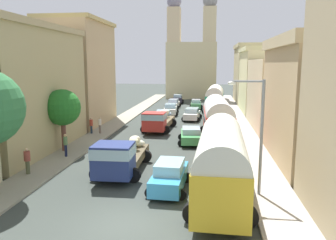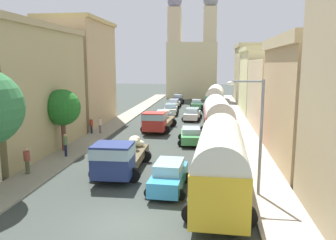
% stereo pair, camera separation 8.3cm
% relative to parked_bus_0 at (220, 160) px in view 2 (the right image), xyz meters
% --- Properties ---
extents(ground_plane, '(154.00, 154.00, 0.00)m').
position_rel_parked_bus_0_xyz_m(ground_plane, '(-4.40, 23.70, -2.20)').
color(ground_plane, '#363C38').
extents(sidewalk_left, '(2.50, 70.00, 0.14)m').
position_rel_parked_bus_0_xyz_m(sidewalk_left, '(-11.65, 23.70, -2.13)').
color(sidewalk_left, gray).
rests_on(sidewalk_left, ground).
extents(sidewalk_right, '(2.50, 70.00, 0.14)m').
position_rel_parked_bus_0_xyz_m(sidewalk_right, '(2.85, 23.70, -2.13)').
color(sidewalk_right, '#9F9A95').
rests_on(sidewalk_right, ground).
extents(building_left_1, '(4.46, 13.39, 10.19)m').
position_rel_parked_bus_0_xyz_m(building_left_1, '(-14.92, 8.33, 2.92)').
color(building_left_1, tan).
rests_on(building_left_1, ground).
extents(building_left_2, '(6.33, 10.26, 12.05)m').
position_rel_parked_bus_0_xyz_m(building_left_2, '(-15.77, 20.97, 3.84)').
color(building_left_2, tan).
rests_on(building_left_2, ground).
extents(building_right_1, '(5.31, 11.65, 9.03)m').
position_rel_parked_bus_0_xyz_m(building_right_1, '(6.52, 8.13, 2.35)').
color(building_right_1, tan).
rests_on(building_right_1, ground).
extents(building_right_2, '(4.47, 12.21, 7.56)m').
position_rel_parked_bus_0_xyz_m(building_right_2, '(6.34, 20.82, 1.58)').
color(building_right_2, beige).
rests_on(building_right_2, ground).
extents(building_right_3, '(5.53, 11.88, 9.37)m').
position_rel_parked_bus_0_xyz_m(building_right_3, '(6.61, 33.58, 2.51)').
color(building_right_3, beige).
rests_on(building_right_3, ground).
extents(building_right_4, '(4.76, 11.82, 10.52)m').
position_rel_parked_bus_0_xyz_m(building_right_4, '(6.27, 46.30, 3.09)').
color(building_right_4, tan).
rests_on(building_right_4, ground).
extents(distant_church, '(10.06, 6.18, 20.57)m').
position_rel_parked_bus_0_xyz_m(distant_church, '(-4.40, 52.82, 4.87)').
color(distant_church, beige).
rests_on(distant_church, ground).
extents(parked_bus_0, '(3.54, 9.19, 4.02)m').
position_rel_parked_bus_0_xyz_m(parked_bus_0, '(0.00, 0.00, 0.00)').
color(parked_bus_0, gold).
rests_on(parked_bus_0, ground).
extents(parked_bus_1, '(3.48, 8.48, 4.03)m').
position_rel_parked_bus_0_xyz_m(parked_bus_1, '(0.13, 13.60, 0.02)').
color(parked_bus_1, red).
rests_on(parked_bus_1, ground).
extents(parked_bus_2, '(3.50, 8.46, 3.94)m').
position_rel_parked_bus_0_xyz_m(parked_bus_2, '(0.12, 31.87, -0.03)').
color(parked_bus_2, '#2D956D').
rests_on(parked_bus_2, ground).
extents(cargo_truck_0, '(3.27, 7.17, 2.42)m').
position_rel_parked_bus_0_xyz_m(cargo_truck_0, '(-6.29, 3.27, -0.95)').
color(cargo_truck_0, navy).
rests_on(cargo_truck_0, ground).
extents(cargo_truck_1, '(3.32, 7.47, 2.27)m').
position_rel_parked_bus_0_xyz_m(cargo_truck_1, '(-6.02, 17.68, -1.03)').
color(cargo_truck_1, red).
rests_on(cargo_truck_1, ground).
extents(car_0, '(2.53, 4.15, 1.51)m').
position_rel_parked_bus_0_xyz_m(car_0, '(-6.20, 22.99, -1.44)').
color(car_0, slate).
rests_on(car_0, ground).
extents(car_1, '(2.38, 4.12, 1.58)m').
position_rel_parked_bus_0_xyz_m(car_1, '(-6.03, 29.33, -1.41)').
color(car_1, silver).
rests_on(car_1, ground).
extents(car_2, '(2.28, 4.40, 1.44)m').
position_rel_parked_bus_0_xyz_m(car_2, '(-6.39, 36.65, -1.47)').
color(car_2, silver).
rests_on(car_2, ground).
extents(car_3, '(2.33, 4.07, 1.60)m').
position_rel_parked_bus_0_xyz_m(car_3, '(-6.32, 43.31, -1.40)').
color(car_3, black).
rests_on(car_3, ground).
extents(car_4, '(2.39, 4.39, 1.68)m').
position_rel_parked_bus_0_xyz_m(car_4, '(-2.82, 1.15, -1.37)').
color(car_4, '#368FC6').
rests_on(car_4, ground).
extents(car_5, '(2.58, 4.23, 1.44)m').
position_rel_parked_bus_0_xyz_m(car_5, '(-2.22, 12.64, -1.47)').
color(car_5, '#439953').
rests_on(car_5, ground).
extents(car_6, '(2.52, 4.50, 1.53)m').
position_rel_parked_bus_0_xyz_m(car_6, '(-2.81, 25.39, -1.43)').
color(car_6, silver).
rests_on(car_6, ground).
extents(car_7, '(2.18, 3.81, 1.54)m').
position_rel_parked_bus_0_xyz_m(car_7, '(-2.71, 35.62, -1.43)').
color(car_7, '#509257').
rests_on(car_7, ground).
extents(pedestrian_0, '(0.52, 0.52, 1.83)m').
position_rel_parked_bus_0_xyz_m(pedestrian_0, '(-12.12, 2.44, -1.17)').
color(pedestrian_0, '#4B5135').
rests_on(pedestrian_0, ground).
extents(pedestrian_1, '(0.37, 0.37, 1.82)m').
position_rel_parked_bus_0_xyz_m(pedestrian_1, '(-11.61, 15.33, -1.16)').
color(pedestrian_1, '#78655E').
rests_on(pedestrian_1, ground).
extents(pedestrian_2, '(0.44, 0.44, 1.77)m').
position_rel_parked_bus_0_xyz_m(pedestrian_2, '(-12.45, 15.15, -1.19)').
color(pedestrian_2, '#1E2D3F').
rests_on(pedestrian_2, ground).
extents(pedestrian_3, '(0.35, 0.35, 1.89)m').
position_rel_parked_bus_0_xyz_m(pedestrian_3, '(-11.41, 6.63, -1.11)').
color(pedestrian_3, '#181E3D').
rests_on(pedestrian_3, ground).
extents(streetlamp_near, '(1.93, 0.28, 6.32)m').
position_rel_parked_bus_0_xyz_m(streetlamp_near, '(1.83, 0.76, 1.61)').
color(streetlamp_near, gray).
rests_on(streetlamp_near, ground).
extents(roadside_tree_1, '(2.90, 2.90, 5.12)m').
position_rel_parked_bus_0_xyz_m(roadside_tree_1, '(-12.30, 8.36, 1.43)').
color(roadside_tree_1, brown).
rests_on(roadside_tree_1, ground).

